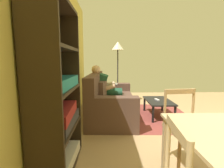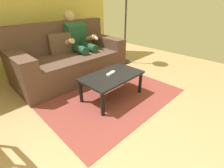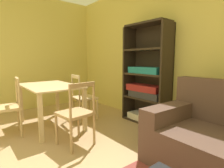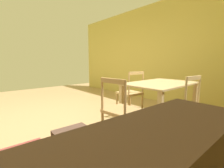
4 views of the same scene
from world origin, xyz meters
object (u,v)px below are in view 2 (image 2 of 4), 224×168
object	(u,v)px
coffee_table	(112,78)
tv_remote	(111,73)
couch	(69,59)
person_lounging	(79,42)

from	to	relation	value
coffee_table	tv_remote	size ratio (longest dim) A/B	5.26
couch	tv_remote	bearing A→B (deg)	-89.85
person_lounging	coffee_table	size ratio (longest dim) A/B	1.29
tv_remote	coffee_table	bearing A→B (deg)	153.68
person_lounging	tv_remote	bearing A→B (deg)	-104.40
person_lounging	tv_remote	world-z (taller)	person_lounging
person_lounging	coffee_table	bearing A→B (deg)	-104.47
couch	person_lounging	bearing A→B (deg)	9.01
couch	coffee_table	world-z (taller)	couch
couch	coffee_table	bearing A→B (deg)	-90.35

